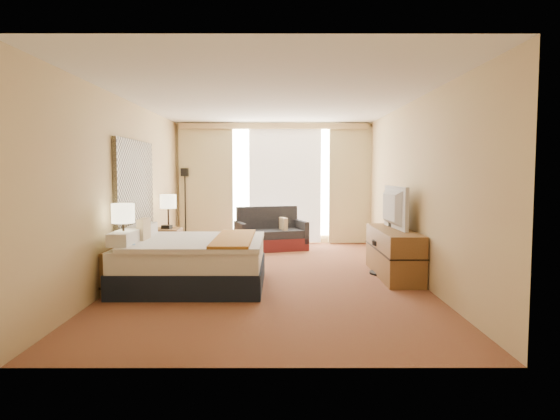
{
  "coord_description": "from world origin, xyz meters",
  "views": [
    {
      "loc": [
        0.12,
        -7.36,
        1.56
      ],
      "look_at": [
        0.14,
        0.4,
        0.96
      ],
      "focal_mm": 32.0,
      "sensor_mm": 36.0,
      "label": 1
    }
  ],
  "objects_px": {
    "lamp_left": "(123,214)",
    "floor_lamp": "(185,191)",
    "nightstand_right": "(167,244)",
    "television": "(388,207)",
    "nightstand_left": "(124,272)",
    "lamp_right": "(168,202)",
    "media_dresser": "(394,253)",
    "bed": "(192,261)",
    "loveseat": "(271,235)",
    "desk_chair": "(389,245)"
  },
  "relations": [
    {
      "from": "floor_lamp",
      "to": "lamp_left",
      "type": "height_order",
      "value": "floor_lamp"
    },
    {
      "from": "nightstand_left",
      "to": "television",
      "type": "relative_size",
      "value": 0.5
    },
    {
      "from": "lamp_left",
      "to": "floor_lamp",
      "type": "bearing_deg",
      "value": 90.46
    },
    {
      "from": "bed",
      "to": "floor_lamp",
      "type": "distance_m",
      "value": 4.12
    },
    {
      "from": "bed",
      "to": "lamp_right",
      "type": "xyz_separation_m",
      "value": [
        -0.79,
        2.13,
        0.68
      ]
    },
    {
      "from": "bed",
      "to": "lamp_left",
      "type": "bearing_deg",
      "value": -152.71
    },
    {
      "from": "nightstand_right",
      "to": "lamp_left",
      "type": "distance_m",
      "value": 2.62
    },
    {
      "from": "desk_chair",
      "to": "media_dresser",
      "type": "bearing_deg",
      "value": -99.2
    },
    {
      "from": "nightstand_left",
      "to": "loveseat",
      "type": "xyz_separation_m",
      "value": [
        1.82,
        3.6,
        0.01
      ]
    },
    {
      "from": "television",
      "to": "nightstand_right",
      "type": "bearing_deg",
      "value": 67.62
    },
    {
      "from": "lamp_right",
      "to": "loveseat",
      "type": "bearing_deg",
      "value": 30.76
    },
    {
      "from": "media_dresser",
      "to": "bed",
      "type": "bearing_deg",
      "value": -167.32
    },
    {
      "from": "nightstand_right",
      "to": "bed",
      "type": "xyz_separation_m",
      "value": [
        0.81,
        -2.1,
        0.06
      ]
    },
    {
      "from": "nightstand_right",
      "to": "television",
      "type": "xyz_separation_m",
      "value": [
        3.65,
        -1.28,
        0.74
      ]
    },
    {
      "from": "media_dresser",
      "to": "television",
      "type": "bearing_deg",
      "value": 106.55
    },
    {
      "from": "nightstand_left",
      "to": "bed",
      "type": "distance_m",
      "value": 0.91
    },
    {
      "from": "nightstand_left",
      "to": "floor_lamp",
      "type": "relative_size",
      "value": 0.34
    },
    {
      "from": "lamp_left",
      "to": "media_dresser",
      "type": "bearing_deg",
      "value": 16.06
    },
    {
      "from": "television",
      "to": "nightstand_left",
      "type": "bearing_deg",
      "value": 105.42
    },
    {
      "from": "lamp_left",
      "to": "television",
      "type": "bearing_deg",
      "value": 18.68
    },
    {
      "from": "lamp_left",
      "to": "television",
      "type": "relative_size",
      "value": 0.55
    },
    {
      "from": "desk_chair",
      "to": "lamp_right",
      "type": "distance_m",
      "value": 3.92
    },
    {
      "from": "floor_lamp",
      "to": "lamp_right",
      "type": "xyz_separation_m",
      "value": [
        0.04,
        -1.82,
        -0.14
      ]
    },
    {
      "from": "television",
      "to": "desk_chair",
      "type": "bearing_deg",
      "value": -86.02
    },
    {
      "from": "media_dresser",
      "to": "desk_chair",
      "type": "bearing_deg",
      "value": 99.6
    },
    {
      "from": "nightstand_right",
      "to": "lamp_left",
      "type": "bearing_deg",
      "value": -89.72
    },
    {
      "from": "media_dresser",
      "to": "nightstand_right",
      "type": "bearing_deg",
      "value": 158.6
    },
    {
      "from": "media_dresser",
      "to": "bed",
      "type": "distance_m",
      "value": 2.96
    },
    {
      "from": "nightstand_right",
      "to": "nightstand_left",
      "type": "bearing_deg",
      "value": -90.0
    },
    {
      "from": "lamp_right",
      "to": "bed",
      "type": "bearing_deg",
      "value": -69.63
    },
    {
      "from": "nightstand_left",
      "to": "bed",
      "type": "bearing_deg",
      "value": 26.28
    },
    {
      "from": "lamp_right",
      "to": "nightstand_left",
      "type": "bearing_deg",
      "value": -90.42
    },
    {
      "from": "loveseat",
      "to": "floor_lamp",
      "type": "xyz_separation_m",
      "value": [
        -1.84,
        0.75,
        0.87
      ]
    },
    {
      "from": "nightstand_right",
      "to": "lamp_left",
      "type": "relative_size",
      "value": 0.91
    },
    {
      "from": "loveseat",
      "to": "nightstand_right",
      "type": "bearing_deg",
      "value": -166.12
    },
    {
      "from": "bed",
      "to": "television",
      "type": "distance_m",
      "value": 3.03
    },
    {
      "from": "media_dresser",
      "to": "lamp_right",
      "type": "bearing_deg",
      "value": 158.08
    },
    {
      "from": "loveseat",
      "to": "lamp_left",
      "type": "relative_size",
      "value": 2.51
    },
    {
      "from": "television",
      "to": "bed",
      "type": "bearing_deg",
      "value": 103.04
    },
    {
      "from": "nightstand_left",
      "to": "loveseat",
      "type": "distance_m",
      "value": 4.04
    },
    {
      "from": "media_dresser",
      "to": "lamp_left",
      "type": "distance_m",
      "value": 3.89
    },
    {
      "from": "media_dresser",
      "to": "loveseat",
      "type": "bearing_deg",
      "value": 126.32
    },
    {
      "from": "nightstand_left",
      "to": "television",
      "type": "xyz_separation_m",
      "value": [
        3.65,
        1.22,
        0.74
      ]
    },
    {
      "from": "lamp_right",
      "to": "nightstand_right",
      "type": "bearing_deg",
      "value": -120.56
    },
    {
      "from": "nightstand_right",
      "to": "desk_chair",
      "type": "bearing_deg",
      "value": -19.21
    },
    {
      "from": "nightstand_left",
      "to": "floor_lamp",
      "type": "height_order",
      "value": "floor_lamp"
    },
    {
      "from": "media_dresser",
      "to": "lamp_left",
      "type": "height_order",
      "value": "lamp_left"
    },
    {
      "from": "bed",
      "to": "floor_lamp",
      "type": "height_order",
      "value": "floor_lamp"
    },
    {
      "from": "bed",
      "to": "loveseat",
      "type": "distance_m",
      "value": 3.36
    },
    {
      "from": "lamp_right",
      "to": "television",
      "type": "xyz_separation_m",
      "value": [
        3.63,
        -1.31,
        0.0
      ]
    }
  ]
}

